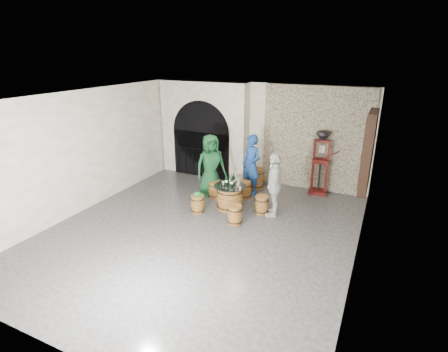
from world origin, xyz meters
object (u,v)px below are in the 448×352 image
at_px(wine_bottle_left, 226,180).
at_px(wine_bottle_right, 234,180).
at_px(barrel_stool_right, 262,205).
at_px(barrel_stool_near_right, 235,215).
at_px(person_blue, 251,165).
at_px(side_barrel, 256,178).
at_px(wine_bottle_center, 232,182).
at_px(barrel_stool_left, 215,189).
at_px(corking_press, 321,158).
at_px(barrel_stool_near_left, 198,204).
at_px(person_white, 274,185).
at_px(barrel_stool_far, 245,190).
at_px(barrel_table, 230,197).
at_px(person_green, 211,165).

relative_size(wine_bottle_left, wine_bottle_right, 1.00).
bearing_deg(barrel_stool_right, barrel_stool_near_right, -115.61).
distance_m(person_blue, side_barrel, 0.76).
xyz_separation_m(person_blue, wine_bottle_center, (-0.07, -1.28, -0.11)).
relative_size(barrel_stool_right, person_blue, 0.27).
xyz_separation_m(barrel_stool_left, wine_bottle_left, (0.61, -0.49, 0.56)).
distance_m(wine_bottle_right, corking_press, 2.82).
distance_m(side_barrel, corking_press, 2.07).
bearing_deg(barrel_stool_near_left, wine_bottle_center, 37.79).
distance_m(wine_bottle_left, wine_bottle_right, 0.20).
height_order(wine_bottle_center, wine_bottle_right, same).
xyz_separation_m(person_blue, corking_press, (1.87, 0.88, 0.20)).
relative_size(person_white, wine_bottle_right, 5.26).
distance_m(barrel_stool_far, person_white, 1.48).
xyz_separation_m(wine_bottle_right, side_barrel, (0.08, 1.61, -0.48)).
bearing_deg(barrel_stool_right, barrel_table, -173.80).
bearing_deg(person_blue, person_green, -126.87).
bearing_deg(person_green, barrel_stool_far, -36.90).
bearing_deg(barrel_stool_left, barrel_table, -35.80).
bearing_deg(barrel_stool_near_left, barrel_stool_near_right, -8.57).
bearing_deg(person_green, wine_bottle_right, -77.81).
xyz_separation_m(person_blue, side_barrel, (-0.00, 0.48, -0.59)).
relative_size(barrel_stool_far, wine_bottle_center, 1.53).
relative_size(barrel_stool_far, barrel_stool_right, 1.00).
distance_m(barrel_stool_near_right, wine_bottle_left, 1.15).
relative_size(barrel_table, person_blue, 0.48).
height_order(barrel_stool_right, barrel_stool_near_left, same).
relative_size(barrel_stool_right, wine_bottle_left, 1.53).
xyz_separation_m(barrel_stool_right, side_barrel, (-0.77, 1.66, 0.08)).
xyz_separation_m(barrel_stool_left, barrel_stool_right, (1.63, -0.43, 0.00)).
bearing_deg(person_green, barrel_stool_left, -85.57).
bearing_deg(corking_press, barrel_stool_right, -123.19).
height_order(barrel_stool_near_right, person_blue, person_blue).
distance_m(barrel_stool_near_right, person_blue, 2.18).
distance_m(wine_bottle_left, corking_press, 3.01).
distance_m(barrel_stool_left, wine_bottle_right, 1.03).
height_order(barrel_stool_right, wine_bottle_left, wine_bottle_left).
distance_m(barrel_stool_right, person_blue, 1.56).
relative_size(barrel_stool_far, wine_bottle_right, 1.53).
distance_m(barrel_table, person_blue, 1.41).
xyz_separation_m(barrel_table, barrel_stool_left, (-0.73, 0.53, -0.09)).
height_order(barrel_stool_left, person_white, person_white).
bearing_deg(barrel_table, person_green, 144.20).
height_order(barrel_stool_right, person_green, person_green).
bearing_deg(barrel_stool_near_right, side_barrel, 98.18).
height_order(barrel_table, person_blue, person_blue).
bearing_deg(barrel_stool_right, person_green, 162.64).
distance_m(barrel_stool_left, corking_press, 3.29).
bearing_deg(person_green, person_white, -63.91).
height_order(barrel_stool_left, barrel_stool_near_left, same).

